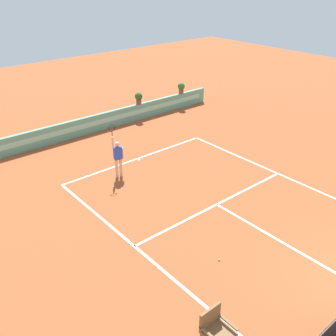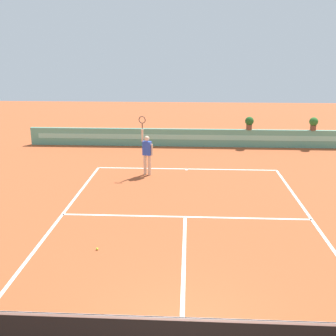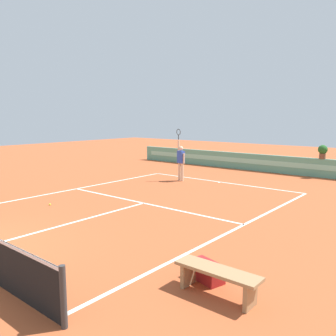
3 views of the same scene
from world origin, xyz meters
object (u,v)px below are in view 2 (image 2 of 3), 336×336
tennis_ball_near_baseline (97,249)px  tennis_player (147,152)px  potted_plant_right (249,122)px  potted_plant_far_right (314,123)px

tennis_ball_near_baseline → tennis_player: bearing=84.5°
tennis_ball_near_baseline → potted_plant_right: size_ratio=0.09×
tennis_player → potted_plant_right: tennis_player is taller
potted_plant_right → potted_plant_far_right: same height
potted_plant_far_right → tennis_ball_near_baseline: bearing=-127.0°
tennis_player → potted_plant_far_right: (8.67, 5.46, 0.36)m
tennis_player → potted_plant_far_right: size_ratio=3.57×
potted_plant_right → potted_plant_far_right: bearing=0.0°
tennis_ball_near_baseline → potted_plant_right: 13.75m
tennis_player → tennis_ball_near_baseline: bearing=-95.5°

